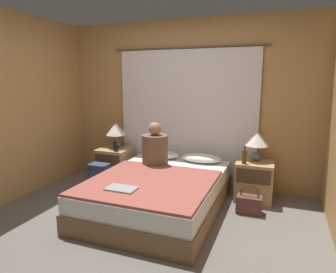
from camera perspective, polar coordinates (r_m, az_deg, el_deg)
ground_plane at (r=3.40m, az=-6.02°, el=-17.69°), size 16.00×16.00×0.00m
wall_back at (r=4.65m, az=3.66°, el=6.29°), size 4.02×0.06×2.50m
curtain_panel at (r=4.62m, az=3.40°, el=3.64°), size 2.37×0.02×2.09m
bed at (r=3.84m, az=-1.65°, el=-10.65°), size 1.48×2.03×0.43m
nightstand_left at (r=4.93m, az=-10.10°, el=-5.26°), size 0.49×0.46×0.53m
nightstand_right at (r=4.27m, az=16.12°, el=-8.07°), size 0.49×0.46×0.53m
lamp_left at (r=4.87m, az=-9.88°, el=1.13°), size 0.31×0.31×0.41m
lamp_right at (r=4.20m, az=16.60°, el=-0.72°), size 0.31×0.31×0.41m
pillow_left at (r=4.59m, az=-1.52°, el=-3.38°), size 0.59×0.33×0.12m
pillow_right at (r=4.39m, az=6.35°, el=-4.11°), size 0.59×0.33×0.12m
blanket_on_bed at (r=3.51m, az=-3.53°, el=-8.74°), size 1.42×1.39×0.03m
person_left_in_bed at (r=4.18m, az=-2.49°, el=-2.24°), size 0.37×0.37×0.61m
beer_bottle_on_left_stand at (r=4.67m, az=-9.96°, el=-1.78°), size 0.06×0.06×0.21m
beer_bottle_on_right_stand at (r=4.05m, az=14.33°, el=-3.75°), size 0.06×0.06×0.24m
laptop_on_bed at (r=3.29m, az=-8.86°, el=-9.76°), size 0.33×0.20×0.02m
backpack_on_floor at (r=4.60m, az=-12.89°, el=-7.14°), size 0.29×0.20×0.39m
handbag_on_floor at (r=3.89m, az=15.19°, el=-12.27°), size 0.30×0.18×0.37m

